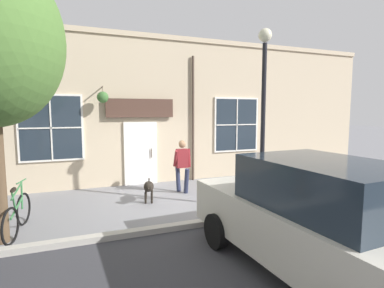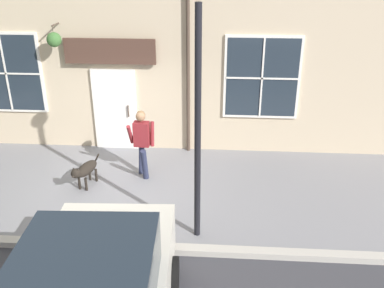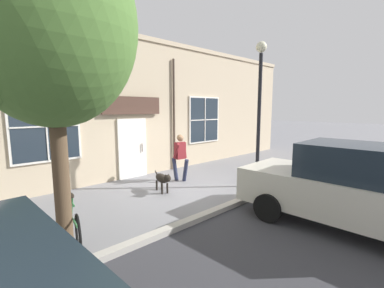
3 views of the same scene
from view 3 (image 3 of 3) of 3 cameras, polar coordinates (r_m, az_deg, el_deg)
ground_plane at (r=8.04m, az=-2.37°, el=-9.82°), size 90.00×90.00×0.00m
storefront_facade at (r=9.56m, az=-11.75°, el=8.00°), size 0.95×18.00×4.98m
pedestrian_walking at (r=8.64m, az=-2.64°, el=-2.15°), size 0.67×0.57×1.59m
dog_on_leash at (r=7.62m, az=-6.55°, el=-7.66°), size 1.10×0.44×0.63m
street_tree_by_curb at (r=4.69m, az=-29.81°, el=21.08°), size 2.79×2.57×5.21m
leaning_bicycle at (r=5.43m, az=-25.50°, el=-15.26°), size 1.73×0.27×1.00m
parked_car_mid_block at (r=6.15m, az=32.37°, el=-8.10°), size 4.38×2.10×1.75m
street_lamp at (r=8.15m, az=14.82°, el=10.96°), size 0.32×0.32×4.41m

